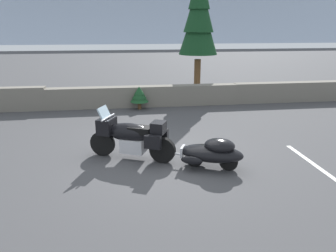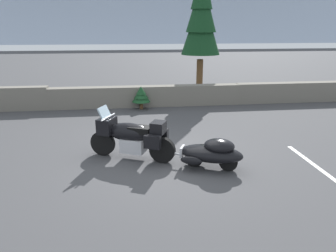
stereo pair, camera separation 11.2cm
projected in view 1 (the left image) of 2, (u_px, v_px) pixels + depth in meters
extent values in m
plane|color=#424244|center=(159.00, 157.00, 8.38)|extent=(80.00, 80.00, 0.00)
cube|color=slate|center=(144.00, 96.00, 13.58)|extent=(8.00, 0.52, 0.87)
cube|color=slate|center=(319.00, 91.00, 14.65)|extent=(8.00, 0.50, 0.88)
cube|color=#99A8BF|center=(123.00, 10.00, 96.41)|extent=(240.00, 80.00, 16.00)
cylinder|color=black|center=(103.00, 143.00, 8.41)|extent=(0.66, 0.40, 0.66)
cylinder|color=black|center=(162.00, 150.00, 7.97)|extent=(0.66, 0.40, 0.66)
cube|color=silver|center=(133.00, 145.00, 8.16)|extent=(0.73, 0.65, 0.36)
ellipsoid|color=black|center=(129.00, 132.00, 8.09)|extent=(1.27, 0.89, 0.48)
cube|color=black|center=(107.00, 126.00, 8.22)|extent=(0.54, 0.62, 0.40)
cube|color=#9EB7C6|center=(104.00, 113.00, 8.13)|extent=(0.35, 0.48, 0.34)
cube|color=black|center=(140.00, 130.00, 7.98)|extent=(0.66, 0.56, 0.16)
cube|color=black|center=(158.00, 127.00, 7.82)|extent=(0.46, 0.50, 0.28)
cube|color=black|center=(153.00, 142.00, 7.64)|extent=(0.43, 0.31, 0.32)
cube|color=black|center=(160.00, 134.00, 8.19)|extent=(0.43, 0.31, 0.32)
cylinder|color=silver|center=(108.00, 117.00, 8.14)|extent=(0.32, 0.65, 0.04)
cylinder|color=silver|center=(104.00, 135.00, 8.32)|extent=(0.26, 0.17, 0.54)
cylinder|color=black|center=(194.00, 158.00, 7.78)|extent=(0.44, 0.27, 0.44)
cylinder|color=black|center=(229.00, 161.00, 7.56)|extent=(0.44, 0.27, 0.44)
ellipsoid|color=black|center=(212.00, 153.00, 7.62)|extent=(1.65, 1.24, 0.40)
ellipsoid|color=black|center=(220.00, 145.00, 7.51)|extent=(0.89, 0.81, 0.32)
cube|color=silver|center=(183.00, 151.00, 7.82)|extent=(0.19, 0.32, 0.24)
ellipsoid|color=black|center=(192.00, 160.00, 7.47)|extent=(0.53, 0.34, 0.20)
ellipsoid|color=black|center=(197.00, 151.00, 8.06)|extent=(0.53, 0.34, 0.20)
cylinder|color=silver|center=(167.00, 153.00, 7.95)|extent=(0.66, 0.33, 0.05)
cylinder|color=brown|center=(197.00, 78.00, 15.58)|extent=(0.31, 0.31, 1.76)
cone|color=#143D1E|center=(199.00, 24.00, 14.83)|extent=(1.82, 1.82, 2.79)
cone|color=#143D1E|center=(199.00, 4.00, 14.58)|extent=(1.41, 1.41, 2.44)
cylinder|color=brown|center=(140.00, 106.00, 13.21)|extent=(0.15, 0.15, 0.27)
cone|color=#194723|center=(139.00, 97.00, 13.09)|extent=(0.75, 0.75, 0.43)
cone|color=#194723|center=(139.00, 94.00, 13.05)|extent=(0.58, 0.58, 0.38)
cone|color=#194723|center=(139.00, 90.00, 13.01)|extent=(0.41, 0.41, 0.32)
cube|color=silver|center=(326.00, 173.00, 7.46)|extent=(0.12, 3.60, 0.01)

